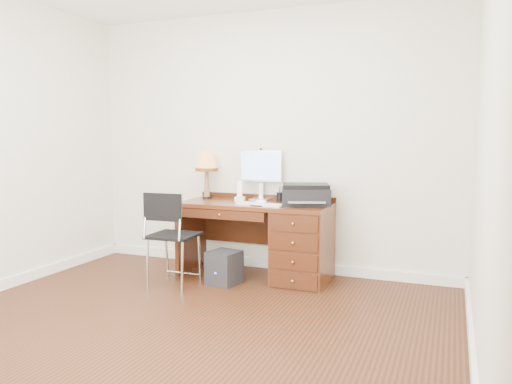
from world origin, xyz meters
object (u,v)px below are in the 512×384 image
at_px(desk, 286,238).
at_px(printer, 306,194).
at_px(leg_lamp, 207,165).
at_px(phone, 240,195).
at_px(chair, 170,229).
at_px(monitor, 261,169).
at_px(equipment_box, 224,268).

xyz_separation_m(desk, printer, (0.19, 0.03, 0.44)).
relative_size(printer, leg_lamp, 1.11).
xyz_separation_m(phone, chair, (-0.42, -0.68, -0.27)).
bearing_deg(monitor, desk, -35.85).
relative_size(leg_lamp, equipment_box, 1.55).
bearing_deg(phone, printer, -15.02).
height_order(desk, leg_lamp, leg_lamp).
height_order(monitor, leg_lamp, monitor).
distance_m(chair, equipment_box, 0.64).
xyz_separation_m(desk, leg_lamp, (-0.94, 0.15, 0.70)).
xyz_separation_m(printer, equipment_box, (-0.69, -0.40, -0.69)).
bearing_deg(chair, equipment_box, 27.74).
relative_size(desk, equipment_box, 4.71).
bearing_deg(chair, desk, 31.48).
relative_size(monitor, chair, 0.58).
relative_size(desk, monitor, 2.89).
relative_size(monitor, printer, 0.95).
distance_m(monitor, leg_lamp, 0.59).
xyz_separation_m(desk, equipment_box, (-0.50, -0.37, -0.25)).
height_order(desk, monitor, monitor).
bearing_deg(leg_lamp, phone, -12.60).
height_order(monitor, phone, monitor).
relative_size(phone, chair, 0.23).
xyz_separation_m(printer, phone, (-0.70, 0.02, -0.04)).
height_order(desk, equipment_box, desk).
xyz_separation_m(printer, leg_lamp, (-1.13, 0.12, 0.26)).
height_order(printer, chair, printer).
height_order(printer, phone, phone).
height_order(phone, chair, phone).
bearing_deg(chair, phone, 55.87).
height_order(leg_lamp, chair, leg_lamp).
relative_size(desk, printer, 2.74).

